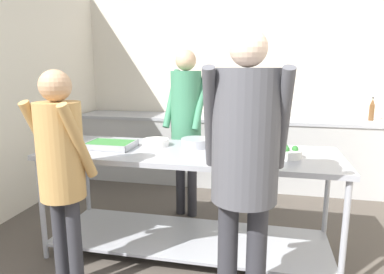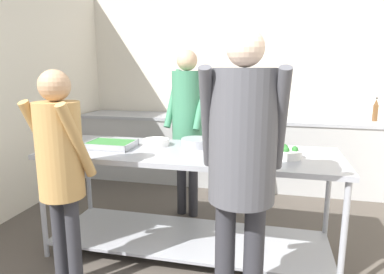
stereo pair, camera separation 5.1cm
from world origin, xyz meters
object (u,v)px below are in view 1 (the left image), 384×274
at_px(serving_tray_roast, 110,145).
at_px(plate_stack, 156,142).
at_px(guest_serving_left, 245,153).
at_px(guest_serving_right, 61,159).
at_px(serving_tray_vegetables, 245,149).
at_px(cook_behind_counter, 186,115).
at_px(sauce_pan, 196,142).
at_px(broccoli_bowl, 287,153).
at_px(water_bottle, 372,110).

distance_m(serving_tray_roast, plate_stack, 0.39).
bearing_deg(guest_serving_left, guest_serving_right, 177.18).
relative_size(serving_tray_vegetables, guest_serving_right, 0.24).
height_order(serving_tray_vegetables, cook_behind_counter, cook_behind_counter).
xyz_separation_m(sauce_pan, serving_tray_vegetables, (0.43, -0.09, -0.01)).
height_order(serving_tray_vegetables, broccoli_bowl, broccoli_bowl).
xyz_separation_m(plate_stack, serving_tray_vegetables, (0.79, -0.06, -0.00)).
bearing_deg(guest_serving_right, plate_stack, 65.24).
xyz_separation_m(sauce_pan, cook_behind_counter, (-0.23, 0.57, 0.16)).
height_order(plate_stack, sauce_pan, sauce_pan).
xyz_separation_m(sauce_pan, broccoli_bowl, (0.76, -0.21, -0.00)).
relative_size(guest_serving_left, guest_serving_right, 1.14).
bearing_deg(serving_tray_roast, serving_tray_vegetables, 5.78).
bearing_deg(serving_tray_vegetables, plate_stack, 175.99).
bearing_deg(serving_tray_roast, water_bottle, 37.89).
bearing_deg(water_bottle, serving_tray_vegetables, -127.41).
relative_size(sauce_pan, cook_behind_counter, 0.23).
relative_size(sauce_pan, water_bottle, 1.39).
relative_size(broccoli_bowl, cook_behind_counter, 0.12).
bearing_deg(cook_behind_counter, serving_tray_vegetables, -45.24).
distance_m(serving_tray_roast, cook_behind_counter, 0.94).
height_order(plate_stack, guest_serving_right, guest_serving_right).
height_order(serving_tray_roast, sauce_pan, sauce_pan).
xyz_separation_m(guest_serving_left, water_bottle, (1.41, 2.77, -0.05)).
distance_m(serving_tray_roast, sauce_pan, 0.75).
height_order(plate_stack, water_bottle, water_bottle).
distance_m(sauce_pan, serving_tray_vegetables, 0.44).
distance_m(cook_behind_counter, water_bottle, 2.46).
height_order(broccoli_bowl, guest_serving_right, guest_serving_right).
relative_size(serving_tray_roast, serving_tray_vegetables, 1.05).
bearing_deg(serving_tray_vegetables, serving_tray_roast, -174.22).
bearing_deg(water_bottle, sauce_pan, -136.11).
height_order(serving_tray_vegetables, water_bottle, water_bottle).
relative_size(serving_tray_roast, cook_behind_counter, 0.23).
xyz_separation_m(guest_serving_left, guest_serving_right, (-1.23, 0.06, -0.12)).
distance_m(sauce_pan, water_bottle, 2.63).
height_order(serving_tray_vegetables, guest_serving_right, guest_serving_right).
xyz_separation_m(serving_tray_vegetables, cook_behind_counter, (-0.66, 0.66, 0.18)).
height_order(serving_tray_roast, water_bottle, water_bottle).
height_order(broccoli_bowl, guest_serving_left, guest_serving_left).
xyz_separation_m(guest_serving_left, cook_behind_counter, (-0.71, 1.51, -0.00)).
relative_size(guest_serving_right, cook_behind_counter, 0.90).
bearing_deg(serving_tray_vegetables, broccoli_bowl, -19.50).
distance_m(guest_serving_left, cook_behind_counter, 1.67).
bearing_deg(serving_tray_roast, cook_behind_counter, 57.88).
distance_m(plate_stack, guest_serving_right, 0.93).
xyz_separation_m(serving_tray_vegetables, broccoli_bowl, (0.33, -0.12, 0.01)).
distance_m(plate_stack, sauce_pan, 0.36).
xyz_separation_m(serving_tray_roast, cook_behind_counter, (0.49, 0.78, 0.18)).
height_order(plate_stack, broccoli_bowl, broccoli_bowl).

